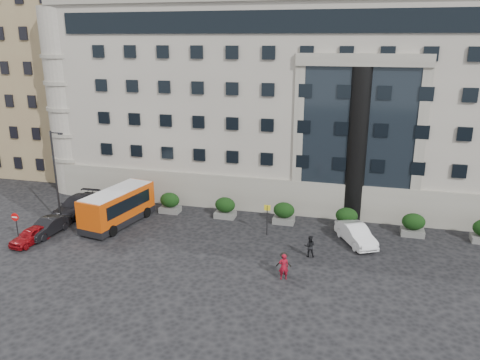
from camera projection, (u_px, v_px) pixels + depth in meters
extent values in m
plane|color=black|center=(180.00, 254.00, 34.25)|extent=(120.00, 120.00, 0.00)
cube|color=#A29B8F|center=(304.00, 97.00, 50.57)|extent=(44.00, 24.00, 18.00)
cylinder|color=black|center=(357.00, 146.00, 39.02)|extent=(1.80, 1.80, 13.00)
cube|color=#947A56|center=(50.00, 83.00, 55.62)|extent=(14.00, 14.00, 20.00)
cube|color=#7F5F4A|center=(105.00, 66.00, 72.72)|extent=(13.00, 13.00, 22.00)
cube|color=#61615E|center=(170.00, 210.00, 42.36)|extent=(1.80, 1.20, 0.50)
ellipsoid|color=black|center=(170.00, 200.00, 42.09)|extent=(1.80, 1.26, 1.34)
cube|color=#61615E|center=(225.00, 215.00, 41.11)|extent=(1.80, 1.20, 0.50)
ellipsoid|color=black|center=(225.00, 205.00, 40.85)|extent=(1.80, 1.26, 1.34)
cube|color=#61615E|center=(284.00, 220.00, 39.87)|extent=(1.80, 1.20, 0.50)
ellipsoid|color=black|center=(284.00, 210.00, 39.60)|extent=(1.80, 1.26, 1.34)
cube|color=#61615E|center=(346.00, 226.00, 38.62)|extent=(1.80, 1.20, 0.50)
ellipsoid|color=black|center=(347.00, 216.00, 38.35)|extent=(1.80, 1.26, 1.34)
cube|color=#61615E|center=(412.00, 232.00, 37.37)|extent=(1.80, 1.20, 0.50)
ellipsoid|color=black|center=(414.00, 222.00, 37.11)|extent=(1.80, 1.26, 1.34)
cylinder|color=#262628|center=(56.00, 178.00, 38.74)|extent=(0.16, 0.16, 8.00)
cylinder|color=#262628|center=(55.00, 133.00, 37.51)|extent=(0.90, 0.12, 0.12)
cube|color=black|center=(60.00, 134.00, 37.42)|extent=(0.35, 0.18, 0.14)
cylinder|color=#262628|center=(267.00, 220.00, 37.20)|extent=(0.08, 0.08, 2.50)
cube|color=yellow|center=(267.00, 208.00, 36.89)|extent=(0.50, 0.06, 0.45)
cylinder|color=#262628|center=(17.00, 228.00, 36.12)|extent=(0.08, 0.08, 2.20)
cylinder|color=red|center=(15.00, 217.00, 35.80)|extent=(0.64, 0.05, 0.64)
cube|color=white|center=(15.00, 217.00, 35.76)|extent=(0.45, 0.04, 0.10)
cube|color=#CA4509|center=(118.00, 205.00, 39.23)|extent=(3.69, 7.44, 2.40)
cube|color=black|center=(119.00, 219.00, 39.61)|extent=(3.74, 7.49, 0.55)
cube|color=black|center=(117.00, 202.00, 39.16)|extent=(3.47, 5.91, 1.07)
cube|color=silver|center=(117.00, 192.00, 38.89)|extent=(3.51, 7.07, 0.18)
cylinder|color=black|center=(89.00, 226.00, 38.12)|extent=(0.44, 0.94, 0.90)
cylinder|color=black|center=(112.00, 231.00, 37.14)|extent=(0.44, 0.94, 0.90)
cylinder|color=black|center=(124.00, 208.00, 42.08)|extent=(0.44, 0.94, 0.90)
cylinder|color=black|center=(147.00, 212.00, 41.09)|extent=(0.44, 0.94, 0.90)
cube|color=maroon|center=(114.00, 160.00, 55.08)|extent=(2.81, 3.63, 2.23)
cube|color=maroon|center=(109.00, 168.00, 52.96)|extent=(2.26, 1.88, 1.52)
cube|color=black|center=(107.00, 167.00, 52.28)|extent=(1.67, 0.55, 0.71)
cylinder|color=black|center=(101.00, 173.00, 53.24)|extent=(0.42, 0.78, 0.75)
cylinder|color=black|center=(118.00, 173.00, 53.24)|extent=(0.42, 0.78, 0.75)
cylinder|color=black|center=(108.00, 167.00, 56.05)|extent=(0.42, 0.78, 0.75)
cylinder|color=black|center=(124.00, 167.00, 56.06)|extent=(0.42, 0.78, 0.75)
imported|color=maroon|center=(31.00, 235.00, 35.90)|extent=(1.90, 3.74, 1.22)
imported|color=black|center=(47.00, 227.00, 37.35)|extent=(1.79, 4.21, 1.35)
imported|color=black|center=(76.00, 205.00, 41.81)|extent=(2.29, 5.49, 1.59)
imported|color=black|center=(108.00, 178.00, 50.66)|extent=(2.20, 4.66, 1.29)
imported|color=white|center=(356.00, 234.00, 35.78)|extent=(3.50, 4.73, 1.49)
imported|color=maroon|center=(284.00, 267.00, 30.38)|extent=(0.76, 0.62, 1.80)
imported|color=black|center=(310.00, 246.00, 33.58)|extent=(0.86, 0.72, 1.61)
imported|color=black|center=(284.00, 263.00, 31.08)|extent=(1.10, 0.74, 1.57)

